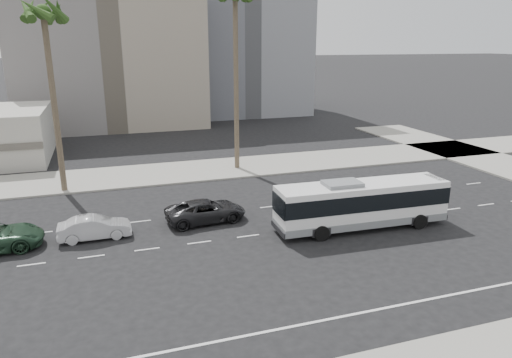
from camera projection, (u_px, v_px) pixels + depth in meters
name	position (u px, v px, depth m)	size (l,w,h in m)	color
ground	(337.00, 224.00, 30.07)	(700.00, 700.00, 0.00)	black
sidewalk_north	(260.00, 165.00, 44.16)	(120.00, 7.00, 0.15)	gray
midrise_beige_west	(110.00, 59.00, 64.88)	(24.00, 18.00, 18.00)	gray
midrise_gray_center	(234.00, 31.00, 76.15)	(20.00, 20.00, 26.00)	slate
highrise_far	(239.00, 9.00, 279.39)	(22.00, 22.00, 60.00)	slate
city_bus	(362.00, 203.00, 29.12)	(11.04, 2.86, 3.15)	silver
car_a	(206.00, 211.00, 30.41)	(5.21, 2.40, 1.45)	black
car_b	(95.00, 228.00, 27.77)	(4.19, 1.46, 1.38)	silver
palm_mid	(44.00, 16.00, 32.95)	(4.68, 4.68, 14.47)	brown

